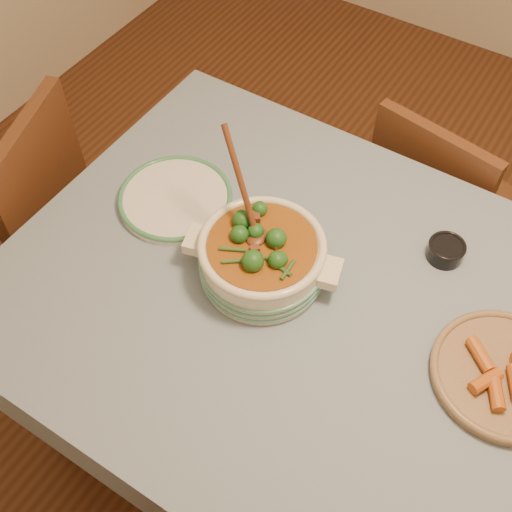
{
  "coord_description": "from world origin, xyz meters",
  "views": [
    {
      "loc": [
        0.19,
        -0.73,
        1.98
      ],
      "look_at": [
        -0.26,
        -0.02,
        0.85
      ],
      "focal_mm": 45.0,
      "sensor_mm": 36.0,
      "label": 1
    }
  ],
  "objects_px": {
    "chair_left": "(24,216)",
    "dining_table": "(357,348)",
    "fried_plate": "(505,373)",
    "chair_far": "(432,201)",
    "stew_casserole": "(262,255)",
    "condiment_bowl": "(446,250)",
    "white_plate": "(175,198)"
  },
  "relations": [
    {
      "from": "chair_left",
      "to": "dining_table",
      "type": "bearing_deg",
      "value": 74.12
    },
    {
      "from": "fried_plate",
      "to": "chair_far",
      "type": "bearing_deg",
      "value": 119.1
    },
    {
      "from": "dining_table",
      "to": "fried_plate",
      "type": "bearing_deg",
      "value": 9.38
    },
    {
      "from": "stew_casserole",
      "to": "condiment_bowl",
      "type": "bearing_deg",
      "value": 39.16
    },
    {
      "from": "dining_table",
      "to": "chair_far",
      "type": "xyz_separation_m",
      "value": [
        -0.07,
        0.71,
        -0.2
      ]
    },
    {
      "from": "stew_casserole",
      "to": "chair_far",
      "type": "height_order",
      "value": "stew_casserole"
    },
    {
      "from": "chair_far",
      "to": "chair_left",
      "type": "relative_size",
      "value": 0.93
    },
    {
      "from": "dining_table",
      "to": "fried_plate",
      "type": "distance_m",
      "value": 0.33
    },
    {
      "from": "condiment_bowl",
      "to": "chair_left",
      "type": "xyz_separation_m",
      "value": [
        -1.16,
        -0.33,
        -0.28
      ]
    },
    {
      "from": "stew_casserole",
      "to": "chair_left",
      "type": "relative_size",
      "value": 0.42
    },
    {
      "from": "condiment_bowl",
      "to": "dining_table",
      "type": "bearing_deg",
      "value": -104.99
    },
    {
      "from": "stew_casserole",
      "to": "chair_far",
      "type": "relative_size",
      "value": 0.45
    },
    {
      "from": "white_plate",
      "to": "condiment_bowl",
      "type": "bearing_deg",
      "value": 17.53
    },
    {
      "from": "dining_table",
      "to": "white_plate",
      "type": "relative_size",
      "value": 5.71
    },
    {
      "from": "condiment_bowl",
      "to": "chair_left",
      "type": "height_order",
      "value": "chair_left"
    },
    {
      "from": "white_plate",
      "to": "fried_plate",
      "type": "xyz_separation_m",
      "value": [
        0.87,
        -0.03,
        0.01
      ]
    },
    {
      "from": "fried_plate",
      "to": "chair_far",
      "type": "xyz_separation_m",
      "value": [
        -0.37,
        0.66,
        -0.31
      ]
    },
    {
      "from": "fried_plate",
      "to": "dining_table",
      "type": "bearing_deg",
      "value": -170.62
    },
    {
      "from": "chair_far",
      "to": "condiment_bowl",
      "type": "bearing_deg",
      "value": 118.04
    },
    {
      "from": "condiment_bowl",
      "to": "stew_casserole",
      "type": "bearing_deg",
      "value": -140.84
    },
    {
      "from": "stew_casserole",
      "to": "fried_plate",
      "type": "distance_m",
      "value": 0.57
    },
    {
      "from": "condiment_bowl",
      "to": "fried_plate",
      "type": "bearing_deg",
      "value": -45.63
    },
    {
      "from": "white_plate",
      "to": "chair_left",
      "type": "height_order",
      "value": "chair_left"
    },
    {
      "from": "stew_casserole",
      "to": "chair_left",
      "type": "distance_m",
      "value": 0.88
    },
    {
      "from": "white_plate",
      "to": "condiment_bowl",
      "type": "distance_m",
      "value": 0.67
    },
    {
      "from": "fried_plate",
      "to": "stew_casserole",
      "type": "bearing_deg",
      "value": -175.47
    },
    {
      "from": "fried_plate",
      "to": "condiment_bowl",
      "type": "bearing_deg",
      "value": 134.37
    },
    {
      "from": "stew_casserole",
      "to": "fried_plate",
      "type": "height_order",
      "value": "stew_casserole"
    },
    {
      "from": "white_plate",
      "to": "chair_left",
      "type": "xyz_separation_m",
      "value": [
        -0.51,
        -0.12,
        -0.27
      ]
    },
    {
      "from": "stew_casserole",
      "to": "chair_far",
      "type": "bearing_deg",
      "value": 74.41
    },
    {
      "from": "dining_table",
      "to": "chair_left",
      "type": "distance_m",
      "value": 1.1
    },
    {
      "from": "white_plate",
      "to": "chair_left",
      "type": "relative_size",
      "value": 0.34
    }
  ]
}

